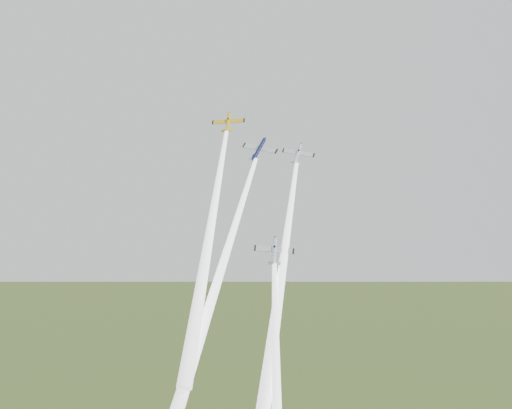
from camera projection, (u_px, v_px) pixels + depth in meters
name	position (u px, v px, depth m)	size (l,w,h in m)	color
plane_yellow	(228.00, 122.00, 150.73)	(7.86, 7.80, 1.23)	gold
smoke_trail_yellow	(209.00, 240.00, 128.66)	(2.76, 2.76, 62.77)	white
plane_navy	(259.00, 149.00, 146.88)	(8.50, 8.44, 1.33)	#0E133E
smoke_trail_navy	(214.00, 291.00, 123.88)	(2.76, 2.76, 70.17)	white
plane_silver_right	(298.00, 154.00, 148.16)	(7.62, 7.56, 1.19)	silver
smoke_trail_silver_right	(280.00, 284.00, 125.72)	(2.76, 2.76, 65.00)	white
plane_silver_low	(274.00, 251.00, 129.81)	(8.21, 8.15, 1.29)	#ACB3BB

